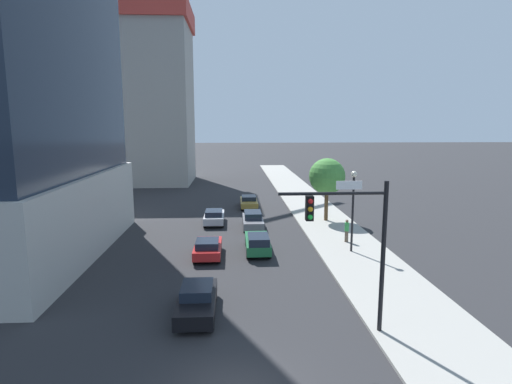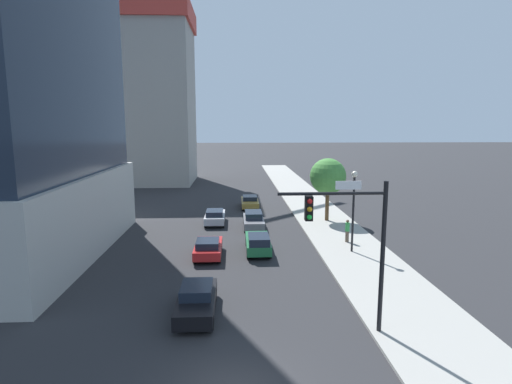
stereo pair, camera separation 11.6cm
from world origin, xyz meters
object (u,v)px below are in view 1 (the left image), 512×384
object	(u,v)px
traffic_light_pole	(353,231)
street_tree	(327,177)
car_gray	(253,220)
car_silver	(214,217)
construction_building	(147,88)
car_black	(197,300)
car_green	(258,243)
car_red	(208,248)
car_gold	(249,202)
pedestrian_green_shirt	(347,230)
street_lamp	(353,199)

from	to	relation	value
traffic_light_pole	street_tree	xyz separation A→B (m)	(3.78, 21.46, -0.37)
car_gray	car_silver	distance (m)	3.93
construction_building	traffic_light_pole	distance (m)	54.57
car_black	car_silver	xyz separation A→B (m)	(0.00, 18.73, -0.01)
car_black	car_green	xyz separation A→B (m)	(3.56, 9.71, 0.04)
street_tree	car_red	world-z (taller)	street_tree
car_black	car_silver	bearing A→B (deg)	90.00
construction_building	car_red	bearing A→B (deg)	-73.55
car_black	car_gold	bearing A→B (deg)	82.32
car_green	car_red	bearing A→B (deg)	-167.00
pedestrian_green_shirt	car_red	bearing A→B (deg)	-165.30
street_tree	car_gray	world-z (taller)	street_tree
construction_building	street_tree	distance (m)	37.94
car_silver	car_gold	xyz separation A→B (m)	(3.56, 7.69, -0.05)
traffic_light_pole	pedestrian_green_shirt	xyz separation A→B (m)	(3.75, 14.05, -3.70)
street_lamp	car_gold	xyz separation A→B (m)	(-6.80, 17.17, -3.32)
car_silver	car_gold	size ratio (longest dim) A/B	0.89
car_green	construction_building	bearing A→B (deg)	111.54
traffic_light_pole	car_green	size ratio (longest dim) A/B	1.48
traffic_light_pole	car_gold	world-z (taller)	traffic_light_pole
street_tree	car_gold	xyz separation A→B (m)	(-7.15, 7.33, -3.72)
street_lamp	car_black	bearing A→B (deg)	-138.25
car_red	car_gray	bearing A→B (deg)	66.49
car_black	pedestrian_green_shirt	bearing A→B (deg)	47.58
traffic_light_pole	car_green	xyz separation A→B (m)	(-3.36, 12.07, -3.99)
car_gray	car_black	distance (m)	17.44
car_green	pedestrian_green_shirt	world-z (taller)	pedestrian_green_shirt
car_gold	car_red	world-z (taller)	car_red
street_tree	street_lamp	bearing A→B (deg)	-92.02
car_gold	car_silver	bearing A→B (deg)	-114.87
construction_building	car_gray	xyz separation A→B (m)	(15.10, -30.88, -14.21)
street_lamp	pedestrian_green_shirt	bearing A→B (deg)	82.73
street_lamp	car_gray	size ratio (longest dim) A/B	1.28
construction_building	traffic_light_pole	world-z (taller)	construction_building
street_tree	construction_building	bearing A→B (deg)	127.63
car_black	pedestrian_green_shirt	distance (m)	15.83
car_gray	pedestrian_green_shirt	world-z (taller)	pedestrian_green_shirt
car_gold	car_green	bearing A→B (deg)	-90.00
traffic_light_pole	car_gold	distance (m)	29.27
car_silver	pedestrian_green_shirt	xyz separation A→B (m)	(10.68, -7.05, 0.34)
construction_building	street_lamp	world-z (taller)	construction_building
street_lamp	car_silver	size ratio (longest dim) A/B	1.38
pedestrian_green_shirt	construction_building	bearing A→B (deg)	121.48
car_gold	pedestrian_green_shirt	size ratio (longest dim) A/B	2.70
car_gray	car_black	world-z (taller)	car_gray
construction_building	car_red	size ratio (longest dim) A/B	8.25
construction_building	car_gold	world-z (taller)	construction_building
construction_building	car_gray	bearing A→B (deg)	-63.94
car_gray	car_red	bearing A→B (deg)	-113.51
street_lamp	car_silver	bearing A→B (deg)	137.54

